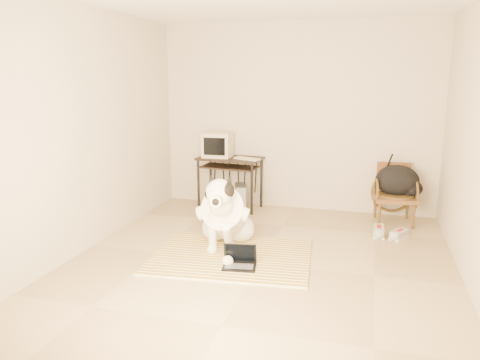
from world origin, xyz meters
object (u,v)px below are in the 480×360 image
at_px(computer_desk, 230,165).
at_px(rattan_chair, 394,194).
at_px(pc_tower, 240,196).
at_px(laptop, 240,261).
at_px(dog, 225,216).
at_px(backpack, 399,182).
at_px(crt_monitor, 218,145).

bearing_deg(computer_desk, rattan_chair, -1.38).
xyz_separation_m(computer_desk, pc_tower, (0.15, 0.05, -0.48)).
bearing_deg(computer_desk, laptop, -70.55).
bearing_deg(laptop, dog, 120.80).
bearing_deg(computer_desk, dog, -74.97).
height_order(pc_tower, backpack, backpack).
bearing_deg(computer_desk, crt_monitor, 170.01).
bearing_deg(laptop, backpack, 52.08).
bearing_deg(dog, computer_desk, 105.03).
xyz_separation_m(laptop, crt_monitor, (-0.94, 2.16, 0.87)).
distance_m(rattan_chair, backpack, 0.17).
height_order(crt_monitor, rattan_chair, crt_monitor).
height_order(pc_tower, rattan_chair, rattan_chair).
relative_size(laptop, crt_monitor, 0.89).
height_order(computer_desk, backpack, backpack).
relative_size(laptop, backpack, 0.61).
xyz_separation_m(laptop, rattan_chair, (1.58, 2.07, 0.32)).
distance_m(dog, laptop, 0.70).
bearing_deg(crt_monitor, computer_desk, -9.99).
bearing_deg(dog, crt_monitor, 110.91).
bearing_deg(rattan_chair, laptop, -127.31).
bearing_deg(rattan_chair, pc_tower, 177.15).
height_order(laptop, crt_monitor, crt_monitor).
distance_m(computer_desk, rattan_chair, 2.34).
height_order(dog, crt_monitor, crt_monitor).
distance_m(pc_tower, backpack, 2.26).
bearing_deg(rattan_chair, backpack, 22.25).
height_order(dog, rattan_chair, dog).
relative_size(crt_monitor, backpack, 0.68).
bearing_deg(laptop, computer_desk, 109.45).
relative_size(crt_monitor, pc_tower, 1.02).
distance_m(crt_monitor, backpack, 2.60).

